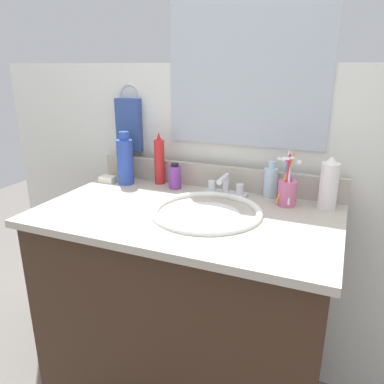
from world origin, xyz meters
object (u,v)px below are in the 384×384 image
object	(u,v)px
bottle_lotion_white	(329,184)
soap_bar	(108,179)
faucet	(225,188)
hand_towel	(129,125)
bottle_shampoo_blue	(125,160)
bottle_toner_green	(124,160)
bottle_spray_red	(159,161)
cup_pink	(287,190)
bottle_cream_purple	(175,177)
bottle_gel_clear	(271,182)

from	to	relation	value
bottle_lotion_white	soap_bar	xyz separation A→B (m)	(-0.86, -0.03, -0.07)
faucet	bottle_lotion_white	bearing A→B (deg)	0.90
hand_towel	bottle_lotion_white	distance (m)	0.84
hand_towel	bottle_shampoo_blue	xyz separation A→B (m)	(0.04, -0.11, -0.12)
hand_towel	bottle_toner_green	distance (m)	0.15
faucet	bottle_spray_red	world-z (taller)	bottle_spray_red
bottle_lotion_white	cup_pink	xyz separation A→B (m)	(-0.13, -0.02, -0.03)
bottle_lotion_white	bottle_spray_red	distance (m)	0.65
faucet	bottle_cream_purple	xyz separation A→B (m)	(-0.21, 0.01, 0.02)
faucet	bottle_gel_clear	distance (m)	0.17
bottle_shampoo_blue	bottle_lotion_white	distance (m)	0.78
faucet	bottle_cream_purple	size ratio (longest dim) A/B	1.58
bottle_shampoo_blue	bottle_toner_green	bearing A→B (deg)	125.63
bottle_cream_purple	cup_pink	size ratio (longest dim) A/B	0.53
bottle_lotion_white	bottle_spray_red	size ratio (longest dim) A/B	0.84
bottle_toner_green	bottle_spray_red	xyz separation A→B (m)	(0.17, -0.01, 0.01)
bottle_toner_green	cup_pink	bearing A→B (deg)	-5.45
bottle_cream_purple	bottle_toner_green	bearing A→B (deg)	170.82
bottle_spray_red	bottle_shampoo_blue	bearing A→B (deg)	-156.28
bottle_shampoo_blue	bottle_cream_purple	xyz separation A→B (m)	(0.21, 0.02, -0.05)
bottle_shampoo_blue	cup_pink	world-z (taller)	bottle_shampoo_blue
faucet	cup_pink	world-z (taller)	cup_pink
hand_towel	faucet	distance (m)	0.51
bottle_toner_green	soap_bar	world-z (taller)	bottle_toner_green
bottle_lotion_white	bottle_cream_purple	world-z (taller)	bottle_lotion_white
bottle_gel_clear	bottle_spray_red	size ratio (longest dim) A/B	0.63
bottle_cream_purple	bottle_spray_red	world-z (taller)	bottle_spray_red
bottle_shampoo_blue	bottle_toner_green	size ratio (longest dim) A/B	1.18
bottle_lotion_white	bottle_cream_purple	size ratio (longest dim) A/B	1.77
hand_towel	bottle_gel_clear	size ratio (longest dim) A/B	1.64
bottle_cream_purple	bottle_spray_red	distance (m)	0.10
faucet	bottle_lotion_white	size ratio (longest dim) A/B	0.89
bottle_toner_green	cup_pink	world-z (taller)	cup_pink
hand_towel	bottle_lotion_white	world-z (taller)	hand_towel
bottle_lotion_white	bottle_toner_green	world-z (taller)	bottle_toner_green
bottle_cream_purple	bottle_toner_green	distance (m)	0.26
hand_towel	bottle_gel_clear	bearing A→B (deg)	-4.57
faucet	bottle_cream_purple	distance (m)	0.21
faucet	bottle_cream_purple	bearing A→B (deg)	178.49
bottle_spray_red	cup_pink	bearing A→B (deg)	-6.48
bottle_lotion_white	cup_pink	size ratio (longest dim) A/B	0.94
faucet	bottle_shampoo_blue	world-z (taller)	bottle_shampoo_blue
hand_towel	bottle_lotion_white	bearing A→B (deg)	-6.37
bottle_lotion_white	bottle_gel_clear	bearing A→B (deg)	168.15
cup_pink	hand_towel	bearing A→B (deg)	170.42
bottle_shampoo_blue	bottle_cream_purple	bearing A→B (deg)	5.67
bottle_lotion_white	bottle_cream_purple	xyz separation A→B (m)	(-0.57, -0.00, -0.04)
bottle_cream_purple	bottle_toner_green	xyz separation A→B (m)	(-0.26, 0.04, 0.03)
bottle_gel_clear	bottle_lotion_white	bearing A→B (deg)	-11.85
bottle_cream_purple	bottle_toner_green	world-z (taller)	bottle_toner_green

